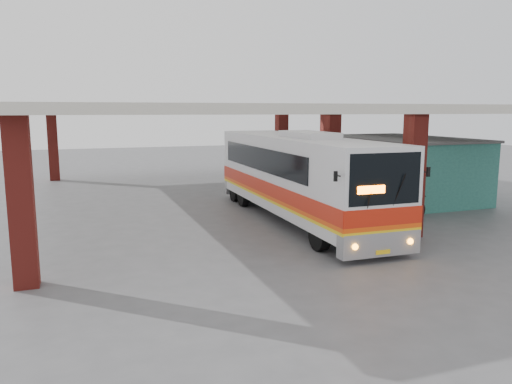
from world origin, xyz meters
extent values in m
plane|color=#515154|center=(0.00, 0.00, 0.00)|extent=(90.00, 90.00, 0.00)
cube|color=maroon|center=(3.00, -3.00, 2.17)|extent=(0.60, 0.60, 4.35)
cube|color=maroon|center=(3.00, 3.00, 2.17)|extent=(0.60, 0.60, 4.35)
cube|color=maroon|center=(3.00, 9.00, 2.17)|extent=(0.60, 0.60, 4.35)
cube|color=maroon|center=(-9.50, -4.00, 2.17)|extent=(0.60, 0.60, 4.35)
cube|color=maroon|center=(-9.50, 17.00, 2.17)|extent=(0.60, 0.60, 4.35)
cube|color=maroon|center=(10.00, 17.00, 2.17)|extent=(0.60, 0.60, 4.35)
cube|color=beige|center=(0.50, 6.50, 4.50)|extent=(21.00, 23.00, 0.30)
cube|color=#28645C|center=(7.50, 4.00, 1.50)|extent=(5.00, 8.00, 3.00)
cube|color=#515151|center=(7.50, 4.00, 3.05)|extent=(5.20, 8.20, 0.12)
cube|color=#143934|center=(4.98, 2.50, 1.05)|extent=(0.08, 0.95, 2.10)
cube|color=black|center=(4.98, 5.50, 1.80)|extent=(0.08, 1.20, 1.00)
cube|color=black|center=(4.95, 5.50, 1.80)|extent=(0.04, 1.30, 1.10)
cube|color=silver|center=(0.24, 0.78, 1.98)|extent=(2.76, 12.51, 2.91)
cube|color=silver|center=(0.22, -0.26, 3.53)|extent=(1.29, 3.13, 0.26)
cube|color=gray|center=(0.16, -5.27, 0.57)|extent=(2.62, 0.45, 0.73)
cube|color=red|center=(0.24, 0.78, 1.40)|extent=(2.80, 12.51, 0.52)
cube|color=#EB4B0D|center=(0.24, 0.78, 1.08)|extent=(2.80, 12.51, 0.14)
cube|color=yellow|center=(0.24, 0.78, 0.96)|extent=(2.80, 12.51, 0.10)
cube|color=black|center=(0.16, -5.41, 2.52)|extent=(2.35, 0.13, 1.51)
cube|color=black|center=(-1.06, 1.63, 2.49)|extent=(0.17, 9.36, 0.94)
cube|color=black|center=(1.56, 1.60, 2.49)|extent=(0.17, 9.36, 0.94)
cube|color=#FF5905|center=(-0.31, -5.47, 2.23)|extent=(0.88, 0.06, 0.23)
sphere|color=orange|center=(-0.78, -5.47, 0.60)|extent=(0.19, 0.19, 0.19)
sphere|color=orange|center=(1.09, -5.50, 0.60)|extent=(0.19, 0.19, 0.19)
cube|color=yellow|center=(0.15, -5.49, 0.36)|extent=(0.47, 0.04, 0.12)
cylinder|color=black|center=(-0.94, -3.57, 0.52)|extent=(0.35, 1.04, 1.04)
cylinder|color=black|center=(1.30, -3.60, 0.52)|extent=(0.35, 1.04, 1.04)
cylinder|color=black|center=(-0.83, 4.44, 0.52)|extent=(0.35, 1.04, 1.04)
cylinder|color=black|center=(1.41, 4.41, 0.52)|extent=(0.35, 1.04, 1.04)
cylinder|color=black|center=(-0.81, 5.79, 0.52)|extent=(0.35, 1.04, 1.04)
cylinder|color=black|center=(1.42, 5.76, 0.52)|extent=(0.35, 1.04, 1.04)
imported|color=black|center=(4.70, -0.73, 0.50)|extent=(2.01, 1.15, 1.00)
imported|color=red|center=(2.54, -0.69, 0.76)|extent=(0.63, 0.49, 1.53)
cube|color=red|center=(5.00, 8.02, 0.25)|extent=(0.58, 0.58, 0.06)
cube|color=red|center=(5.18, 8.08, 0.54)|extent=(0.20, 0.44, 0.64)
cylinder|color=black|center=(4.89, 7.78, 0.11)|extent=(0.03, 0.03, 0.21)
cylinder|color=black|center=(5.23, 7.91, 0.11)|extent=(0.03, 0.03, 0.21)
cylinder|color=black|center=(4.77, 8.13, 0.11)|extent=(0.03, 0.03, 0.21)
cylinder|color=black|center=(5.11, 8.25, 0.11)|extent=(0.03, 0.03, 0.21)
camera|label=1|loc=(-8.15, -17.49, 4.45)|focal=35.00mm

